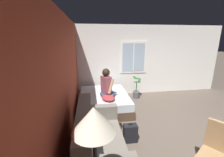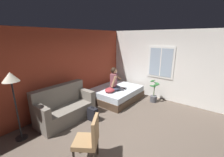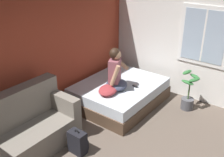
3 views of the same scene
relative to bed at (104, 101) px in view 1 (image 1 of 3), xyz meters
The scene contains 12 objects.
ground_plane 2.44m from the bed, 136.25° to the right, with size 40.00×40.00×0.00m, color brown.
wall_back_accent 2.29m from the bed, 151.27° to the left, with size 10.85×0.16×2.70m, color #993823.
wall_side_with_window 2.37m from the bed, 53.35° to the right, with size 0.19×6.53×2.70m.
bed is the anchor object (origin of this frame).
couch 2.23m from the bed, behind, with size 1.70×0.82×1.04m.
side_chair 3.23m from the bed, 152.91° to the right, with size 0.64×0.64×0.98m.
person_seated 0.65m from the bed, 163.44° to the right, with size 0.65×0.61×0.88m.
backpack 1.77m from the bed, 166.64° to the right, with size 0.23×0.30×0.46m.
throw_pillow 0.60m from the bed, behind, with size 0.48×0.36×0.14m, color #993338.
cell_phone 0.44m from the bed, 77.48° to the right, with size 0.07×0.14×0.01m, color black.
floor_lamp 3.65m from the bed, behind, with size 0.36×0.36×1.70m.
potted_plant 1.47m from the bed, 62.56° to the right, with size 0.39×0.37×0.85m.
Camera 1 is at (-2.73, 2.09, 2.21)m, focal length 24.00 mm.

